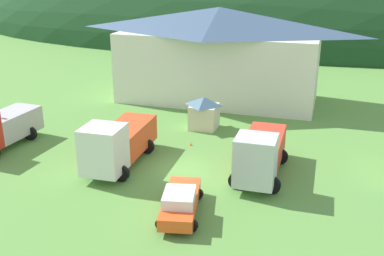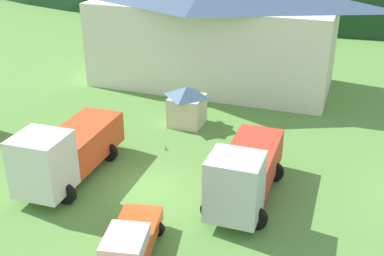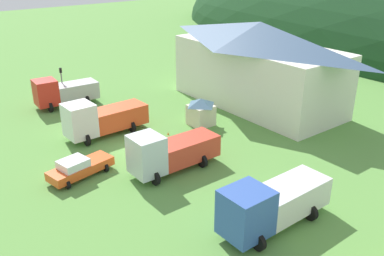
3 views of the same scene
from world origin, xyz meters
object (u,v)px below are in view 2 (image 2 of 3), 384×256
Objects in this scene: depot_building at (213,28)px; traffic_cone_near_pickup at (166,150)px; heavy_rig_white at (66,151)px; service_pickup_orange at (129,245)px; play_shed_cream at (187,105)px; tow_truck_silver at (245,172)px.

depot_building is 13.73m from traffic_cone_near_pickup.
heavy_rig_white is 1.46× the size of service_pickup_orange.
play_shed_cream is 0.35× the size of heavy_rig_white.
heavy_rig_white is at bearing -111.59° from play_shed_cream.
play_shed_cream is 4.86× the size of traffic_cone_near_pickup.
heavy_rig_white is (-3.60, -9.10, 0.34)m from play_shed_cream.
play_shed_cream is 9.79m from heavy_rig_white.
play_shed_cream is 0.51× the size of service_pickup_orange.
service_pickup_orange is (2.54, -14.05, -0.60)m from play_shed_cream.
depot_building is at bearing 94.65° from traffic_cone_near_pickup.
play_shed_cream reaches higher than service_pickup_orange.
traffic_cone_near_pickup is (-5.91, 3.93, -1.72)m from tow_truck_silver.
heavy_rig_white is at bearing -126.13° from traffic_cone_near_pickup.
traffic_cone_near_pickup is at bearing -123.98° from tow_truck_silver.
heavy_rig_white is (-2.64, -17.87, -3.00)m from depot_building.
heavy_rig_white is at bearing -140.00° from service_pickup_orange.
play_shed_cream is 4.30m from traffic_cone_near_pickup.
depot_building is 2.77× the size of tow_truck_silver.
heavy_rig_white reaches higher than play_shed_cream.
traffic_cone_near_pickup is at bearing 142.20° from heavy_rig_white.
heavy_rig_white reaches higher than service_pickup_orange.
tow_truck_silver is 7.03m from service_pickup_orange.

